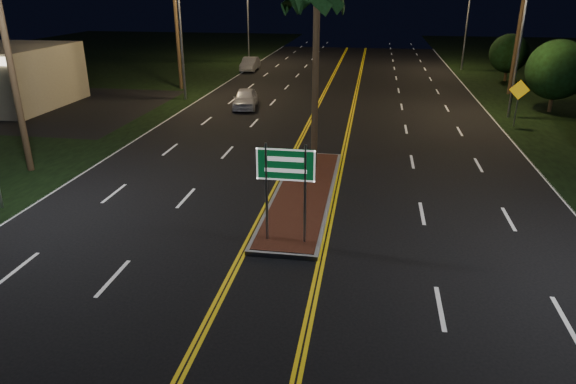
% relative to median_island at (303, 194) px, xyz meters
% --- Properties ---
extents(ground, '(120.00, 120.00, 0.00)m').
position_rel_median_island_xyz_m(ground, '(0.00, -7.00, -0.08)').
color(ground, black).
rests_on(ground, ground).
extents(median_island, '(2.25, 10.25, 0.17)m').
position_rel_median_island_xyz_m(median_island, '(0.00, 0.00, 0.00)').
color(median_island, gray).
rests_on(median_island, ground).
extents(highway_sign, '(1.80, 0.08, 3.20)m').
position_rel_median_island_xyz_m(highway_sign, '(0.00, -4.20, 2.32)').
color(highway_sign, gray).
rests_on(highway_sign, ground).
extents(streetlight_left_mid, '(1.91, 0.44, 9.00)m').
position_rel_median_island_xyz_m(streetlight_left_mid, '(-10.61, 17.00, 5.57)').
color(streetlight_left_mid, gray).
rests_on(streetlight_left_mid, ground).
extents(streetlight_left_far, '(1.91, 0.44, 9.00)m').
position_rel_median_island_xyz_m(streetlight_left_far, '(-10.61, 37.00, 5.57)').
color(streetlight_left_far, gray).
rests_on(streetlight_left_far, ground).
extents(streetlight_right_mid, '(1.91, 0.44, 9.00)m').
position_rel_median_island_xyz_m(streetlight_right_mid, '(10.61, 15.00, 5.57)').
color(streetlight_right_mid, gray).
rests_on(streetlight_right_mid, ground).
extents(streetlight_right_far, '(1.91, 0.44, 9.00)m').
position_rel_median_island_xyz_m(streetlight_right_far, '(10.61, 35.00, 5.57)').
color(streetlight_right_far, gray).
rests_on(streetlight_right_far, ground).
extents(shrub_mid, '(3.78, 3.78, 4.62)m').
position_rel_median_island_xyz_m(shrub_mid, '(14.00, 17.00, 2.64)').
color(shrub_mid, '#382819').
rests_on(shrub_mid, ground).
extents(shrub_far, '(3.24, 3.24, 3.96)m').
position_rel_median_island_xyz_m(shrub_far, '(13.80, 29.00, 2.25)').
color(shrub_far, '#382819').
rests_on(shrub_far, ground).
extents(car_near, '(2.53, 4.70, 1.49)m').
position_rel_median_island_xyz_m(car_near, '(-6.01, 14.97, 0.66)').
color(car_near, silver).
rests_on(car_near, ground).
extents(car_far, '(2.04, 4.50, 1.48)m').
position_rel_median_island_xyz_m(car_far, '(-9.50, 31.18, 0.66)').
color(car_far, silver).
rests_on(car_far, ground).
extents(warning_sign, '(1.14, 0.10, 2.72)m').
position_rel_median_island_xyz_m(warning_sign, '(10.80, 12.71, 1.71)').
color(warning_sign, gray).
rests_on(warning_sign, ground).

